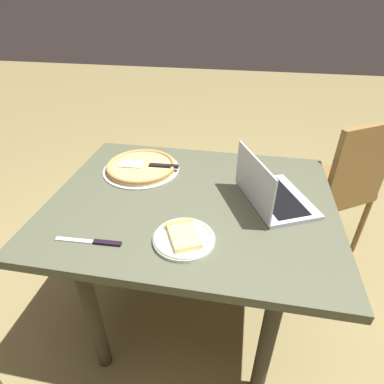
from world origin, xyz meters
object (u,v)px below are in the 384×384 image
(pizza_tray, at_px, (141,167))
(table_knife, at_px, (95,242))
(laptop, at_px, (270,193))
(pizza_plate, at_px, (184,238))
(dining_table, at_px, (192,217))
(chair_far, at_px, (338,183))

(pizza_tray, bearing_deg, table_knife, 90.04)
(laptop, xyz_separation_m, pizza_plate, (0.31, 0.30, -0.03))
(pizza_tray, bearing_deg, dining_table, 144.64)
(table_knife, bearing_deg, laptop, -149.15)
(pizza_plate, distance_m, pizza_tray, 0.56)
(pizza_tray, height_order, table_knife, pizza_tray)
(pizza_plate, height_order, table_knife, pizza_plate)
(pizza_plate, bearing_deg, laptop, -135.67)
(dining_table, distance_m, pizza_tray, 0.38)
(pizza_plate, height_order, chair_far, chair_far)
(pizza_plate, height_order, pizza_tray, same)
(pizza_plate, xyz_separation_m, table_knife, (0.31, 0.07, -0.01))
(dining_table, xyz_separation_m, chair_far, (-0.78, -0.65, -0.13))
(dining_table, bearing_deg, pizza_tray, -35.36)
(laptop, relative_size, pizza_tray, 1.07)
(dining_table, relative_size, laptop, 2.97)
(table_knife, bearing_deg, pizza_tray, -89.96)
(pizza_tray, distance_m, chair_far, 1.19)
(dining_table, distance_m, laptop, 0.36)
(dining_table, xyz_separation_m, table_knife, (0.29, 0.33, 0.10))
(dining_table, xyz_separation_m, pizza_plate, (-0.02, 0.26, 0.11))
(laptop, bearing_deg, dining_table, 6.60)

